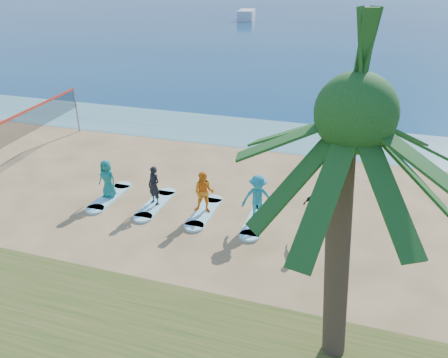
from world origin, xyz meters
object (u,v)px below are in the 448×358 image
(paddleboard, at_px, (339,120))
(surfboard_3, at_px, (257,221))
(boat_offshore_a, at_px, (246,20))
(student_2, at_px, (204,192))
(student_3, at_px, (258,198))
(volleyball_net, at_px, (26,123))
(surfboard_2, at_px, (204,212))
(student_1, at_px, (154,186))
(palm_tree, at_px, (355,116))
(student_0, at_px, (107,179))
(surfboard_0, at_px, (110,197))
(surfboard_4, at_px, (313,230))
(surfboard_1, at_px, (155,204))
(student_4, at_px, (315,208))
(paddleboarder, at_px, (341,107))

(paddleboard, xyz_separation_m, surfboard_3, (-1.92, -13.03, -0.01))
(paddleboard, relative_size, boat_offshore_a, 0.39)
(student_2, bearing_deg, boat_offshore_a, 96.33)
(student_3, bearing_deg, student_2, 159.71)
(volleyball_net, bearing_deg, surfboard_2, -12.76)
(student_1, xyz_separation_m, student_2, (2.01, 0.00, 0.03))
(surfboard_2, relative_size, student_2, 1.39)
(boat_offshore_a, xyz_separation_m, student_2, (17.90, -72.22, 0.88))
(palm_tree, relative_size, student_3, 4.01)
(student_0, xyz_separation_m, student_2, (4.01, 0.00, 0.02))
(volleyball_net, distance_m, surfboard_0, 6.10)
(paddleboard, distance_m, surfboard_4, 13.03)
(volleyball_net, height_order, student_1, volleyball_net)
(student_0, distance_m, student_3, 6.02)
(paddleboard, xyz_separation_m, surfboard_4, (0.09, -13.03, -0.01))
(volleyball_net, relative_size, surfboard_1, 4.10)
(student_3, bearing_deg, paddleboard, 61.34)
(surfboard_0, bearing_deg, student_4, 0.00)
(paddleboard, distance_m, surfboard_1, 14.32)
(surfboard_2, xyz_separation_m, student_3, (2.01, 0.00, 0.92))
(boat_offshore_a, bearing_deg, surfboard_1, -87.27)
(surfboard_2, bearing_deg, student_4, 0.00)
(student_4, bearing_deg, surfboard_2, -155.53)
(student_0, distance_m, student_2, 4.01)
(paddleboard, relative_size, paddleboarder, 1.94)
(palm_tree, bearing_deg, boat_offshore_a, 106.42)
(surfboard_2, bearing_deg, surfboard_3, 0.00)
(palm_tree, relative_size, surfboard_3, 3.20)
(surfboard_1, bearing_deg, surfboard_2, 0.00)
(surfboard_1, distance_m, surfboard_3, 4.01)
(palm_tree, distance_m, student_2, 8.75)
(surfboard_1, distance_m, student_4, 6.08)
(palm_tree, height_order, student_0, palm_tree)
(palm_tree, xyz_separation_m, surfboard_4, (-0.94, 5.30, -5.73))
(student_0, xyz_separation_m, surfboard_3, (6.02, 0.00, -0.81))
(student_0, xyz_separation_m, student_4, (8.03, 0.00, 0.04))
(volleyball_net, bearing_deg, student_0, -21.54)
(student_2, distance_m, surfboard_3, 2.17)
(volleyball_net, height_order, paddleboarder, volleyball_net)
(volleyball_net, xyz_separation_m, surfboard_2, (9.42, -2.13, -1.86))
(paddleboard, bearing_deg, surfboard_4, -113.01)
(surfboard_4, bearing_deg, surfboard_1, 180.00)
(student_0, bearing_deg, student_2, 7.63)
(palm_tree, distance_m, student_4, 7.27)
(paddleboard, xyz_separation_m, surfboard_1, (-5.93, -13.03, -0.01))
(surfboard_3, bearing_deg, student_1, 180.00)
(boat_offshore_a, bearing_deg, surfboard_0, -88.80)
(surfboard_0, distance_m, student_0, 0.81)
(paddleboard, bearing_deg, boat_offshore_a, 86.83)
(paddleboard, relative_size, student_3, 1.71)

